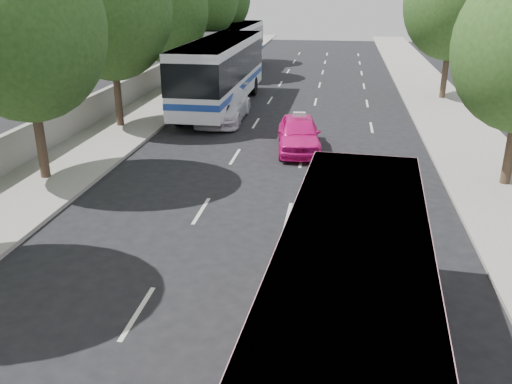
% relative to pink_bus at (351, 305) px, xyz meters
% --- Properties ---
extents(ground, '(120.00, 120.00, 0.00)m').
position_rel_pink_bus_xyz_m(ground, '(-2.81, 4.00, -1.96)').
color(ground, black).
rests_on(ground, ground).
extents(sidewalk_left, '(4.00, 90.00, 0.15)m').
position_rel_pink_bus_xyz_m(sidewalk_left, '(-11.31, 24.00, -1.89)').
color(sidewalk_left, '#9E998E').
rests_on(sidewalk_left, ground).
extents(sidewalk_right, '(4.00, 90.00, 0.12)m').
position_rel_pink_bus_xyz_m(sidewalk_right, '(5.69, 24.00, -1.90)').
color(sidewalk_right, '#9E998E').
rests_on(sidewalk_right, ground).
extents(low_wall, '(0.30, 90.00, 1.50)m').
position_rel_pink_bus_xyz_m(low_wall, '(-13.11, 24.00, -1.06)').
color(low_wall, '#9E998E').
rests_on(low_wall, sidewalk_left).
extents(tree_left_b, '(5.70, 5.70, 8.88)m').
position_rel_pink_bus_xyz_m(tree_left_b, '(-11.23, 9.94, 3.86)').
color(tree_left_b, '#38281E').
rests_on(tree_left_b, ground).
extents(tree_left_c, '(6.00, 6.00, 9.35)m').
position_rel_pink_bus_xyz_m(tree_left_c, '(-11.43, 17.94, 4.16)').
color(tree_left_c, '#38281E').
rests_on(tree_left_c, ground).
extents(tree_left_d, '(5.52, 5.52, 8.60)m').
position_rel_pink_bus_xyz_m(tree_left_d, '(-11.33, 25.94, 3.67)').
color(tree_left_d, '#38281E').
rests_on(tree_left_d, ground).
extents(pink_bus, '(3.18, 10.03, 3.15)m').
position_rel_pink_bus_xyz_m(pink_bus, '(0.00, 0.00, 0.00)').
color(pink_bus, '#CA828F').
rests_on(pink_bus, ground).
extents(pink_taxi, '(2.35, 4.77, 1.56)m').
position_rel_pink_bus_xyz_m(pink_taxi, '(-2.06, 15.38, -1.18)').
color(pink_taxi, '#E41383').
rests_on(pink_taxi, ground).
extents(white_pickup, '(2.42, 5.81, 1.68)m').
position_rel_pink_bus_xyz_m(white_pickup, '(-6.52, 20.35, -1.12)').
color(white_pickup, white).
rests_on(white_pickup, ground).
extents(tour_coach_front, '(2.99, 13.22, 3.95)m').
position_rel_pink_bus_xyz_m(tour_coach_front, '(-7.31, 23.44, 0.41)').
color(tour_coach_front, white).
rests_on(tour_coach_front, ground).
extents(tour_coach_rear, '(2.97, 12.53, 3.73)m').
position_rel_pink_bus_xyz_m(tour_coach_rear, '(-9.11, 37.31, 0.28)').
color(tour_coach_rear, silver).
rests_on(tour_coach_rear, ground).
extents(taxi_roof_sign, '(0.57, 0.24, 0.18)m').
position_rel_pink_bus_xyz_m(taxi_roof_sign, '(-2.06, 15.38, -0.31)').
color(taxi_roof_sign, silver).
rests_on(taxi_roof_sign, pink_taxi).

